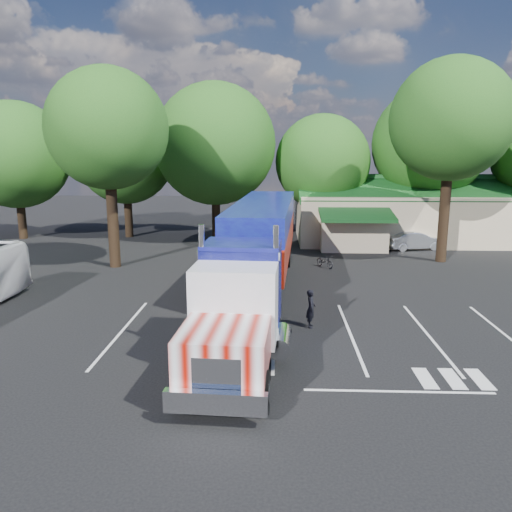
{
  "coord_description": "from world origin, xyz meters",
  "views": [
    {
      "loc": [
        0.06,
        -25.7,
        7.42
      ],
      "look_at": [
        -0.97,
        0.21,
        2.0
      ],
      "focal_mm": 35.0,
      "sensor_mm": 36.0,
      "label": 1
    }
  ],
  "objects_px": {
    "bicycle": "(325,261)",
    "silver_sedan": "(415,240)",
    "woman": "(311,308)",
    "semi_truck": "(259,244)"
  },
  "relations": [
    {
      "from": "bicycle",
      "to": "woman",
      "type": "bearing_deg",
      "value": -133.59
    },
    {
      "from": "silver_sedan",
      "to": "woman",
      "type": "bearing_deg",
      "value": 138.93
    },
    {
      "from": "bicycle",
      "to": "silver_sedan",
      "type": "bearing_deg",
      "value": 5.22
    },
    {
      "from": "semi_truck",
      "to": "bicycle",
      "type": "relative_size",
      "value": 15.07
    },
    {
      "from": "woman",
      "to": "bicycle",
      "type": "relative_size",
      "value": 1.07
    },
    {
      "from": "bicycle",
      "to": "silver_sedan",
      "type": "distance_m",
      "value": 9.88
    },
    {
      "from": "woman",
      "to": "bicycle",
      "type": "distance_m",
      "value": 11.57
    },
    {
      "from": "semi_truck",
      "to": "woman",
      "type": "height_order",
      "value": "semi_truck"
    },
    {
      "from": "semi_truck",
      "to": "bicycle",
      "type": "height_order",
      "value": "semi_truck"
    },
    {
      "from": "woman",
      "to": "bicycle",
      "type": "xyz_separation_m",
      "value": [
        1.7,
        11.44,
        -0.43
      ]
    }
  ]
}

